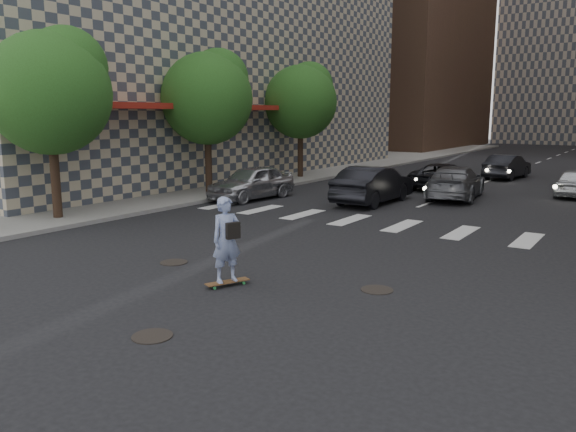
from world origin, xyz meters
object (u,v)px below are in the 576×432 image
Objects in this scene: skateboarder at (227,240)px; traffic_car_c at (443,176)px; traffic_car_b at (455,182)px; tree_c at (303,98)px; traffic_car_e at (507,167)px; traffic_car_a at (373,185)px; silver_sedan at (252,182)px; tree_b at (210,94)px; tree_a at (53,88)px.

traffic_car_c is at bearing 118.26° from skateboarder.
skateboarder is 15.85m from traffic_car_b.
traffic_car_e is at bearing 34.31° from tree_c.
traffic_car_a reaches higher than traffic_car_e.
traffic_car_e is (7.56, 14.93, -0.06)m from silver_sedan.
tree_c reaches higher than silver_sedan.
tree_b is at bearing -90.00° from tree_c.
traffic_car_e is (0.14, 25.52, -0.34)m from skateboarder.
traffic_car_c is at bearing 44.35° from tree_b.
tree_c is 3.31× the size of skateboarder.
silver_sedan is at bearing 148.80° from skateboarder.
tree_b is 3.31× the size of skateboarder.
skateboarder reaches higher than traffic_car_c.
skateboarder is (9.87, -10.69, -3.60)m from tree_b.
traffic_car_b reaches higher than traffic_car_e.
traffic_car_c is at bearing -97.82° from traffic_car_a.
silver_sedan is 16.74m from traffic_car_e.
tree_b reaches higher than silver_sedan.
skateboarder is 0.42× the size of traffic_car_a.
tree_b reaches higher than traffic_car_b.
skateboarder is 0.47× the size of traffic_car_e.
silver_sedan reaches higher than traffic_car_e.
traffic_car_a is at bearing 85.63° from traffic_car_c.
traffic_car_e is (0.06, 9.68, -0.03)m from traffic_car_b.
tree_b is 1.54× the size of traffic_car_e.
tree_b is at bearing 14.65° from traffic_car_a.
silver_sedan is 10.22m from traffic_car_c.
silver_sedan is (2.45, -0.10, -3.89)m from tree_b.
skateboarder is 0.43× the size of traffic_car_c.
tree_b is 8.00m from tree_c.
tree_c is 11.07m from traffic_car_b.
tree_b is 1.37× the size of traffic_car_a.
traffic_car_a is 6.41m from traffic_car_c.
skateboarder reaches higher than traffic_car_e.
tree_a and tree_c have the same top height.
skateboarder reaches higher than traffic_car_a.
tree_a is 16.95m from traffic_car_b.
tree_a is 10.85m from skateboarder.
skateboarder is at bearing -62.16° from tree_c.
traffic_car_a reaches higher than silver_sedan.
tree_c is 12.74m from traffic_car_e.
traffic_car_e is (10.01, 6.83, -3.94)m from tree_c.
tree_a reaches higher than traffic_car_a.
traffic_car_a is at bearing 124.69° from skateboarder.
traffic_car_a is at bearing 84.93° from traffic_car_e.
traffic_car_e is (1.62, 6.62, 0.06)m from traffic_car_c.
tree_a reaches higher than traffic_car_b.
skateboarder is 18.96m from traffic_car_c.
tree_a is 3.31× the size of skateboarder.
tree_a is 12.95m from traffic_car_a.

